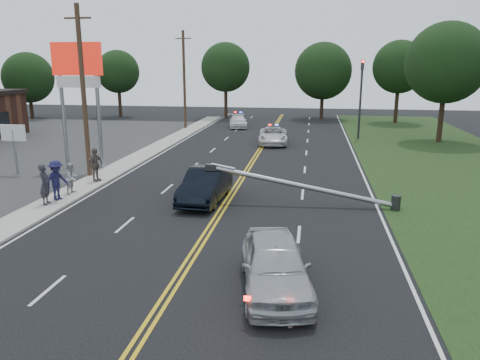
% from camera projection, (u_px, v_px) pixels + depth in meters
% --- Properties ---
extents(ground, '(120.00, 120.00, 0.00)m').
position_uv_depth(ground, '(184.00, 270.00, 15.60)').
color(ground, black).
rests_on(ground, ground).
extents(sidewalk, '(1.80, 70.00, 0.12)m').
position_uv_depth(sidewalk, '(87.00, 185.00, 26.42)').
color(sidewalk, '#A7A397').
rests_on(sidewalk, ground).
extents(centerline_yellow, '(0.36, 80.00, 0.00)m').
position_uv_depth(centerline_yellow, '(233.00, 191.00, 25.19)').
color(centerline_yellow, gold).
rests_on(centerline_yellow, ground).
extents(pylon_sign, '(3.20, 0.35, 8.00)m').
position_uv_depth(pylon_sign, '(78.00, 75.00, 29.14)').
color(pylon_sign, gray).
rests_on(pylon_sign, ground).
extents(small_sign, '(1.60, 0.14, 3.10)m').
position_uv_depth(small_sign, '(14.00, 137.00, 28.62)').
color(small_sign, gray).
rests_on(small_sign, ground).
extents(traffic_signal, '(0.28, 0.41, 7.05)m').
position_uv_depth(traffic_signal, '(361.00, 92.00, 42.12)').
color(traffic_signal, '#2D2D30').
rests_on(traffic_signal, ground).
extents(fallen_streetlight, '(9.36, 0.44, 1.91)m').
position_uv_depth(fallen_streetlight, '(312.00, 188.00, 22.43)').
color(fallen_streetlight, '#2D2D30').
rests_on(fallen_streetlight, ground).
extents(utility_pole_mid, '(1.60, 0.28, 10.00)m').
position_uv_depth(utility_pole_mid, '(83.00, 92.00, 27.25)').
color(utility_pole_mid, '#382619').
rests_on(utility_pole_mid, ground).
extents(utility_pole_far, '(1.60, 0.28, 10.00)m').
position_uv_depth(utility_pole_far, '(184.00, 80.00, 48.34)').
color(utility_pole_far, '#382619').
rests_on(utility_pole_far, ground).
extents(tree_4, '(6.18, 6.18, 8.13)m').
position_uv_depth(tree_4, '(28.00, 78.00, 57.85)').
color(tree_4, black).
rests_on(tree_4, ground).
extents(tree_5, '(5.42, 5.42, 8.44)m').
position_uv_depth(tree_5, '(118.00, 72.00, 59.63)').
color(tree_5, black).
rests_on(tree_5, ground).
extents(tree_6, '(6.10, 6.10, 9.34)m').
position_uv_depth(tree_6, '(226.00, 67.00, 58.27)').
color(tree_6, black).
rests_on(tree_6, ground).
extents(tree_7, '(6.94, 6.94, 9.32)m').
position_uv_depth(tree_7, '(323.00, 71.00, 57.23)').
color(tree_7, black).
rests_on(tree_7, ground).
extents(tree_8, '(6.00, 6.00, 9.37)m').
position_uv_depth(tree_8, '(399.00, 67.00, 53.16)').
color(tree_8, black).
rests_on(tree_8, ground).
extents(tree_9, '(6.86, 6.86, 10.22)m').
position_uv_depth(tree_9, '(447.00, 63.00, 39.64)').
color(tree_9, black).
rests_on(tree_9, ground).
extents(crashed_sedan, '(1.94, 5.06, 1.65)m').
position_uv_depth(crashed_sedan, '(205.00, 185.00, 23.32)').
color(crashed_sedan, black).
rests_on(crashed_sedan, ground).
extents(waiting_sedan, '(2.80, 5.15, 1.66)m').
position_uv_depth(waiting_sedan, '(275.00, 265.00, 14.05)').
color(waiting_sedan, '#ADB1B6').
rests_on(waiting_sedan, ground).
extents(emergency_a, '(2.77, 5.31, 1.43)m').
position_uv_depth(emergency_a, '(273.00, 136.00, 40.07)').
color(emergency_a, silver).
rests_on(emergency_a, ground).
extents(emergency_b, '(2.63, 4.77, 1.31)m').
position_uv_depth(emergency_b, '(238.00, 121.00, 50.55)').
color(emergency_b, silver).
rests_on(emergency_b, ground).
extents(bystander_a, '(0.59, 0.79, 1.97)m').
position_uv_depth(bystander_a, '(45.00, 184.00, 22.32)').
color(bystander_a, '#27262E').
rests_on(bystander_a, sidewalk).
extents(bystander_b, '(0.73, 0.87, 1.60)m').
position_uv_depth(bystander_b, '(72.00, 178.00, 24.32)').
color(bystander_b, '#ACABB0').
rests_on(bystander_b, sidewalk).
extents(bystander_c, '(1.10, 1.45, 2.00)m').
position_uv_depth(bystander_c, '(57.00, 180.00, 23.03)').
color(bystander_c, '#1C1A42').
rests_on(bystander_c, sidewalk).
extents(bystander_d, '(0.78, 1.23, 1.94)m').
position_uv_depth(bystander_d, '(95.00, 165.00, 26.73)').
color(bystander_d, '#62564F').
rests_on(bystander_d, sidewalk).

